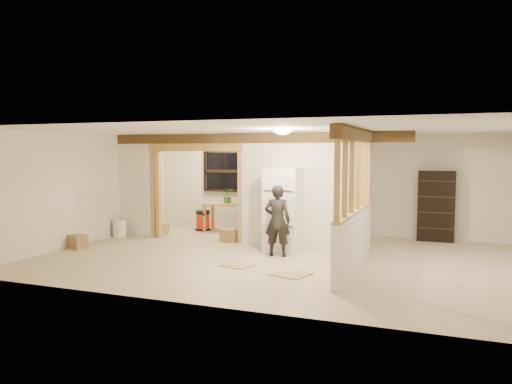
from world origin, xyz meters
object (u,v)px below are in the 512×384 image
at_px(woman, 277,221).
at_px(work_table, 227,217).
at_px(bookshelf, 436,206).
at_px(shop_vac, 203,220).
at_px(refrigerator, 283,209).

height_order(woman, work_table, woman).
xyz_separation_m(woman, bookshelf, (2.91, 2.91, 0.10)).
bearing_deg(bookshelf, shop_vac, -174.93).
xyz_separation_m(work_table, shop_vac, (-0.67, -0.08, -0.10)).
bearing_deg(refrigerator, bookshelf, 37.01).
bearing_deg(bookshelf, woman, -134.99).
bearing_deg(work_table, woman, -60.22).
xyz_separation_m(shop_vac, bookshelf, (5.79, 0.51, 0.55)).
relative_size(work_table, bookshelf, 0.72).
height_order(woman, shop_vac, woman).
relative_size(shop_vac, bookshelf, 0.33).
distance_m(work_table, shop_vac, 0.68).
distance_m(refrigerator, shop_vac, 3.35).
bearing_deg(refrigerator, woman, -82.59).
xyz_separation_m(woman, work_table, (-2.21, 2.47, -0.35)).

